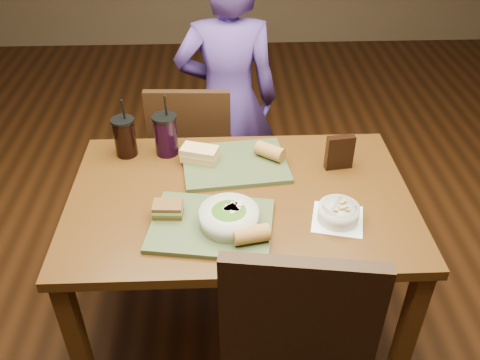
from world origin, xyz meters
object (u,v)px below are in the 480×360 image
tray_near (212,225)px  tray_far (235,164)px  baguette_far (270,151)px  sandwich_near (168,209)px  cup_cola (125,137)px  cup_berry (166,135)px  dining_table (240,213)px  salad_bowl (229,216)px  diner (228,102)px  baguette_near (251,234)px  sandwich_far (200,154)px  chair_far (192,155)px  chip_bag (340,152)px  soup_bowl (338,213)px

tray_near → tray_far: bearing=76.1°
baguette_far → sandwich_near: bearing=-138.3°
cup_cola → cup_berry: 0.17m
tray_far → cup_berry: bearing=159.4°
dining_table → salad_bowl: 0.24m
diner → salad_bowl: bearing=87.3°
baguette_near → cup_berry: bearing=119.1°
salad_bowl → sandwich_far: (-0.11, 0.40, -0.01)m
salad_bowl → cup_berry: size_ratio=0.74×
diner → cup_berry: bearing=60.7°
tray_far → tray_near: bearing=-103.9°
dining_table → baguette_near: 0.31m
chair_far → baguette_near: chair_far is taller
diner → tray_near: (-0.08, -1.00, 0.04)m
baguette_far → chair_far: bearing=129.2°
tray_far → baguette_near: baguette_near is taller
diner → chip_bag: bearing=122.0°
diner → baguette_far: bearing=103.4°
diner → baguette_far: 0.62m
cup_cola → tray_far: bearing=-12.9°
tray_near → tray_far: same height
sandwich_far → cup_berry: (-0.14, 0.09, 0.04)m
cup_berry → sandwich_near: bearing=-85.1°
sandwich_near → baguette_near: 0.32m
tray_near → chair_far: bearing=97.7°
cup_cola → cup_berry: size_ratio=0.95×
sandwich_near → cup_berry: 0.44m
tray_far → salad_bowl: size_ratio=2.05×
dining_table → soup_bowl: soup_bowl is taller
baguette_near → diner: bearing=92.9°
dining_table → soup_bowl: 0.40m
baguette_near → cup_cola: (-0.49, 0.58, 0.04)m
salad_bowl → tray_near: bearing=174.1°
tray_far → baguette_far: bearing=10.2°
chair_far → diner: bearing=40.8°
cup_cola → chip_bag: 0.88m
baguette_far → cup_cola: 0.61m
soup_bowl → baguette_near: size_ratio=1.78×
tray_far → sandwich_near: sandwich_near is taller
tray_far → dining_table: bearing=-86.2°
cup_berry → tray_far: bearing=-20.6°
sandwich_near → baguette_near: bearing=-27.6°
diner → tray_near: 1.00m
diner → dining_table: bearing=90.2°
salad_bowl → cup_cola: cup_cola is taller
cup_cola → chip_bag: bearing=-8.7°
cup_cola → cup_berry: bearing=0.9°
tray_near → diner: bearing=85.5°
salad_bowl → sandwich_far: 0.42m
chip_bag → baguette_near: bearing=-138.4°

